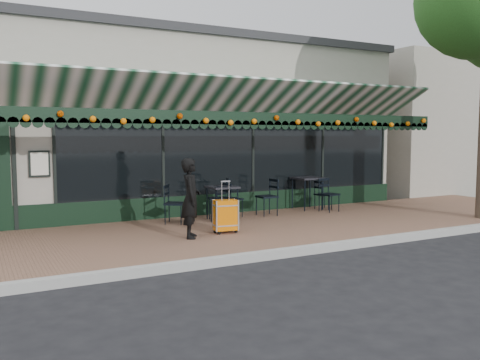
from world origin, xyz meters
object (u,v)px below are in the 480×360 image
chair_a_left (267,197)px  chair_b_front (226,204)px  chair_b_left (219,199)px  cafe_table_b (222,190)px  chair_a_front (329,195)px  chair_a_right (323,195)px  chair_b_right (232,199)px  suitcase (225,216)px  woman (191,198)px  cafe_table_a (308,180)px  chair_solo (175,204)px

chair_a_left → chair_b_front: (-1.25, -0.31, -0.05)m
chair_b_left → chair_b_front: 0.23m
cafe_table_b → chair_b_left: size_ratio=0.79×
chair_a_left → chair_a_front: (1.74, -0.19, -0.02)m
chair_a_right → chair_b_right: size_ratio=0.92×
chair_a_left → chair_b_front: size_ratio=1.12×
suitcase → chair_b_left: (0.54, 1.42, 0.14)m
chair_a_right → chair_b_front: (-3.07, -0.48, 0.02)m
woman → chair_b_right: (1.81, 1.83, -0.34)m
chair_a_front → chair_b_left: bearing=168.6°
cafe_table_a → chair_b_front: bearing=-165.4°
suitcase → chair_b_front: (0.63, 1.22, 0.06)m
woman → cafe_table_b: woman is taller
woman → cafe_table_a: (4.15, 2.05, 0.00)m
chair_a_right → chair_b_front: bearing=100.4°
cafe_table_a → chair_a_right: size_ratio=1.10×
chair_b_left → chair_b_right: chair_b_left is taller
chair_a_left → chair_b_front: bearing=-75.9°
woman → chair_b_left: size_ratio=1.55×
woman → chair_a_left: size_ratio=1.67×
chair_a_right → chair_b_left: chair_b_left is taller
cafe_table_b → chair_b_front: (-0.02, -0.26, -0.29)m
suitcase → chair_a_right: suitcase is taller
woman → chair_solo: bearing=13.1°
chair_b_left → chair_b_right: bearing=140.8°
woman → suitcase: 0.90m
chair_a_left → woman: bearing=-58.1°
woman → chair_b_left: (1.33, 1.53, -0.27)m
chair_a_left → chair_b_front: 1.28m
chair_a_front → chair_b_right: 2.61m
suitcase → chair_b_right: (1.03, 1.72, 0.07)m
cafe_table_a → chair_a_right: cafe_table_a is taller
chair_b_left → chair_solo: bearing=-76.3°
chair_b_left → chair_b_front: (0.09, -0.20, -0.08)m
cafe_table_b → chair_a_right: (3.05, 0.21, -0.31)m
chair_a_left → chair_solo: 2.37m
cafe_table_a → chair_b_front: cafe_table_a is taller
chair_a_right → chair_b_front: chair_b_front is taller
cafe_table_b → chair_a_right: size_ratio=1.01×
cafe_table_b → chair_a_left: 1.25m
chair_a_left → cafe_table_b: bearing=-87.7°
chair_b_right → chair_b_front: (-0.40, -0.50, -0.01)m
cafe_table_a → chair_a_front: chair_a_front is taller
chair_a_front → woman: bearing=-171.6°
chair_b_left → chair_b_front: size_ratio=1.21×
woman → chair_b_left: bearing=-17.6°
chair_a_left → chair_a_right: chair_a_left is taller
chair_a_right → woman: bearing=113.5°
chair_b_right → chair_solo: (-1.52, -0.20, 0.02)m
chair_b_front → cafe_table_a: bearing=-9.1°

